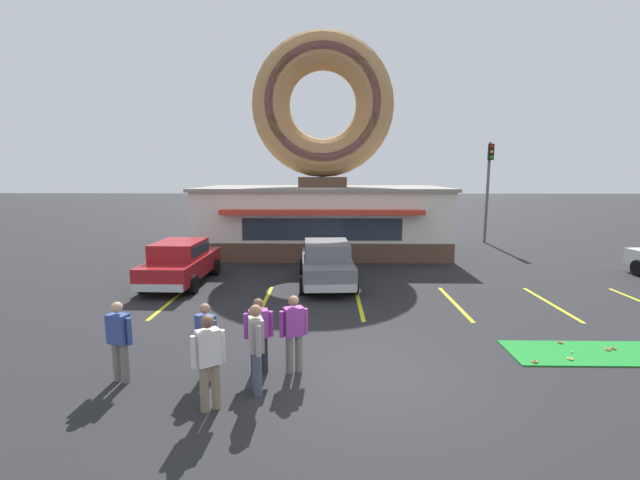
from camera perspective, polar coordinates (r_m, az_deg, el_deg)
ground_plane at (r=9.06m, az=6.96°, el=-17.66°), size 160.00×160.00×0.00m
donut_shop_building at (r=22.01m, az=0.36°, el=8.08°), size 12.30×6.75×10.96m
putting_mat at (r=11.75m, az=32.55°, el=-12.60°), size 3.76×1.37×0.03m
mini_donut_near_left at (r=10.58m, az=26.72°, el=-14.28°), size 0.13×0.13×0.04m
mini_donut_near_right at (r=12.07m, az=34.00°, el=-12.01°), size 0.13×0.13×0.04m
mini_donut_mid_left at (r=11.08m, az=30.38°, el=-13.49°), size 0.13×0.13×0.04m
mini_donut_mid_centre at (r=12.21m, az=34.49°, el=-11.81°), size 0.13×0.13×0.04m
mini_donut_mid_right at (r=11.95m, az=29.37°, el=-11.81°), size 0.13×0.13×0.04m
golf_ball at (r=11.49m, az=30.55°, el=-12.72°), size 0.04×0.04×0.04m
car_grey at (r=15.64m, az=0.88°, el=-2.81°), size 2.18×4.65×1.60m
car_red at (r=16.53m, az=-18.06°, el=-2.62°), size 2.04×4.59×1.60m
pedestrian_blue_sweater_man at (r=8.86m, az=-14.95°, el=-12.52°), size 0.49×0.42×1.55m
pedestrian_hooded_kid at (r=8.12m, az=-8.49°, el=-13.62°), size 0.35×0.57×1.70m
pedestrian_leather_jacket_man at (r=7.75m, az=-14.61°, el=-14.98°), size 0.51×0.41×1.69m
pedestrian_clipboard_woman at (r=8.84m, az=-3.50°, el=-11.94°), size 0.56×0.37×1.62m
pedestrian_beanie_man at (r=8.89m, az=-8.17°, el=-12.12°), size 0.57×0.34×1.57m
pedestrian_crossing_woman at (r=9.33m, az=-25.21°, el=-11.74°), size 0.58×0.33×1.61m
trash_bin at (r=20.13m, az=-17.98°, el=-1.70°), size 0.57×0.57×0.97m
traffic_light_pole at (r=26.74m, az=21.56°, el=7.54°), size 0.28×0.47×5.80m
parking_stripe_far_left at (r=14.55m, az=-19.28°, el=-7.74°), size 0.12×3.60×0.01m
parking_stripe_left at (r=13.81m, az=-7.41°, el=-8.19°), size 0.12×3.60×0.01m
parking_stripe_mid_left at (r=13.71m, az=5.23°, el=-8.29°), size 0.12×3.60×0.01m
parking_stripe_centre at (r=14.24m, az=17.48°, el=-8.01°), size 0.12×3.60×0.01m
parking_stripe_mid_right at (r=15.36m, az=28.37°, el=-7.46°), size 0.12×3.60×0.01m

